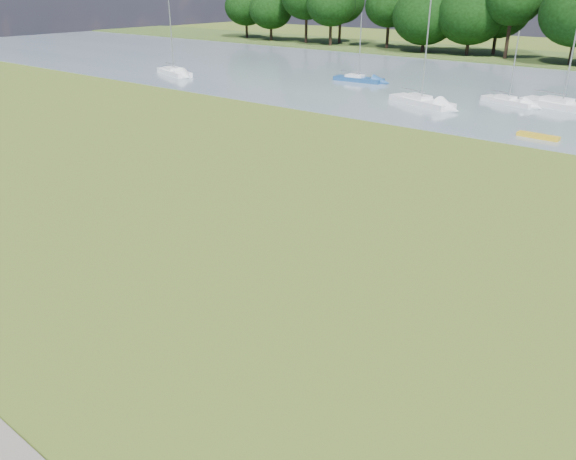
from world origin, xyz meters
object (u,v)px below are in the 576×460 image
Objects in this scene: kayak at (538,136)px; sailboat_7 at (358,78)px; sailboat_8 at (421,99)px; sailboat_5 at (562,102)px; sailboat_6 at (174,70)px; sailboat_1 at (508,99)px.

sailboat_7 reaches higher than kayak.
kayak is 13.30m from sailboat_8.
kayak is 11.95m from sailboat_5.
sailboat_7 is (19.84, 9.41, -0.08)m from sailboat_6.
kayak is 0.29× the size of sailboat_8.
sailboat_1 is at bearing -154.94° from sailboat_5.
sailboat_5 is 42.27m from sailboat_6.
sailboat_5 is at bearing 49.73° from sailboat_8.
sailboat_7 is 0.72× the size of sailboat_8.
sailboat_1 is 37.86m from sailboat_6.
sailboat_1 is 17.49m from sailboat_7.
sailboat_7 is at bearing 43.43° from sailboat_6.
sailboat_5 reaches higher than kayak.
sailboat_6 is at bearing -154.25° from sailboat_5.
sailboat_5 reaches higher than sailboat_8.
sailboat_1 is 7.94m from sailboat_8.
sailboat_7 is 13.59m from sailboat_8.
sailboat_7 reaches higher than sailboat_1.
sailboat_5 is at bearing -9.15° from sailboat_7.
sailboat_5 is 1.02× the size of sailboat_8.
sailboat_1 is 4.41m from sailboat_5.
sailboat_5 is at bearing 28.13° from sailboat_1.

